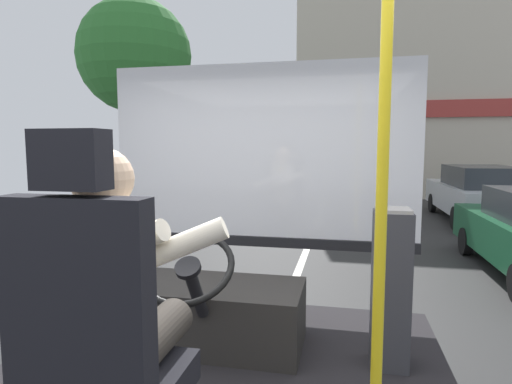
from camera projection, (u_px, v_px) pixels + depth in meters
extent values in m
cube|color=#2B2B2B|center=(317.00, 224.00, 10.60)|extent=(18.00, 44.00, 0.05)
cube|color=silver|center=(317.00, 223.00, 10.60)|extent=(0.12, 39.60, 0.00)
cube|color=black|center=(77.00, 303.00, 1.30)|extent=(0.48, 0.10, 0.66)
cube|color=black|center=(71.00, 160.00, 1.25)|extent=(0.22, 0.10, 0.18)
cylinder|color=#332D28|center=(152.00, 339.00, 1.61)|extent=(0.16, 0.44, 0.16)
cylinder|color=#332D28|center=(110.00, 334.00, 1.65)|extent=(0.16, 0.44, 0.16)
cylinder|color=silver|center=(107.00, 294.00, 1.45)|extent=(0.33, 0.33, 0.61)
cube|color=#B2842D|center=(130.00, 261.00, 1.61)|extent=(0.06, 0.01, 0.38)
sphere|color=beige|center=(102.00, 179.00, 1.41)|extent=(0.21, 0.21, 0.21)
cylinder|color=silver|center=(164.00, 252.00, 1.65)|extent=(0.52, 0.19, 0.28)
cylinder|color=silver|center=(114.00, 249.00, 1.70)|extent=(0.52, 0.19, 0.28)
cube|color=#282623|center=(217.00, 314.00, 2.75)|extent=(1.10, 0.56, 0.40)
cylinder|color=black|center=(196.00, 291.00, 2.34)|extent=(0.07, 0.28, 0.37)
torus|color=black|center=(188.00, 268.00, 2.21)|extent=(0.50, 0.43, 0.31)
cylinder|color=black|center=(188.00, 268.00, 2.21)|extent=(0.14, 0.13, 0.10)
cylinder|color=yellow|center=(381.00, 222.00, 1.58)|extent=(0.04, 0.04, 2.01)
cube|color=#333338|center=(391.00, 290.00, 2.46)|extent=(0.21, 0.22, 0.92)
cube|color=#9E9993|center=(393.00, 210.00, 2.41)|extent=(0.19, 0.20, 0.02)
cube|color=silver|center=(260.00, 151.00, 3.42)|extent=(2.50, 0.01, 1.40)
cube|color=black|center=(260.00, 241.00, 3.50)|extent=(2.50, 0.08, 0.08)
cylinder|color=#4C3828|center=(138.00, 159.00, 10.41)|extent=(0.34, 0.34, 3.20)
sphere|color=#2C6F2D|center=(135.00, 56.00, 10.15)|extent=(2.70, 2.70, 2.70)
cube|color=#BCB29E|center=(442.00, 85.00, 17.52)|extent=(11.43, 5.64, 8.96)
cube|color=#9E332D|center=(458.00, 108.00, 14.85)|extent=(10.98, 0.12, 0.60)
cylinder|color=black|center=(466.00, 241.00, 7.46)|extent=(0.14, 0.48, 0.48)
cube|color=silver|center=(477.00, 198.00, 10.85)|extent=(1.72, 4.42, 0.66)
cube|color=#282D33|center=(482.00, 176.00, 10.53)|extent=(1.41, 2.43, 0.50)
cylinder|color=black|center=(493.00, 205.00, 12.05)|extent=(0.14, 0.54, 0.54)
cylinder|color=black|center=(432.00, 203.00, 12.39)|extent=(0.14, 0.54, 0.54)
cylinder|color=black|center=(456.00, 218.00, 9.72)|extent=(0.14, 0.54, 0.54)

